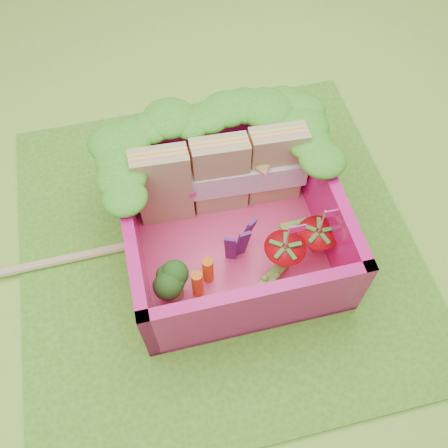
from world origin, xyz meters
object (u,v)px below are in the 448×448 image
sandwich_stack (221,176)px  chopsticks (60,260)px  strawberry_right (316,242)px  bento_box (231,221)px  broccoli (172,282)px  strawberry_left (283,257)px

sandwich_stack → chopsticks: (-1.13, -0.18, -0.33)m
sandwich_stack → strawberry_right: sandwich_stack is taller
sandwich_stack → chopsticks: size_ratio=0.48×
chopsticks → bento_box: bearing=-5.8°
bento_box → sandwich_stack: size_ratio=1.14×
sandwich_stack → broccoli: (-0.44, -0.61, -0.12)m
bento_box → strawberry_right: size_ratio=2.65×
bento_box → strawberry_left: (0.27, -0.28, -0.09)m
bento_box → broccoli: size_ratio=4.26×
sandwich_stack → strawberry_left: size_ratio=2.29×
sandwich_stack → chopsticks: 1.19m
strawberry_left → strawberry_right: strawberry_left is taller
bento_box → sandwich_stack: sandwich_stack is taller
bento_box → chopsticks: bento_box is taller
bento_box → strawberry_left: 0.40m
chopsticks → strawberry_left: bearing=-15.9°
bento_box → chopsticks: bearing=174.2°
strawberry_left → strawberry_right: 0.24m
broccoli → strawberry_left: bearing=2.5°
bento_box → broccoli: 0.54m
broccoli → chopsticks: broccoli is taller
sandwich_stack → strawberry_left: sandwich_stack is taller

